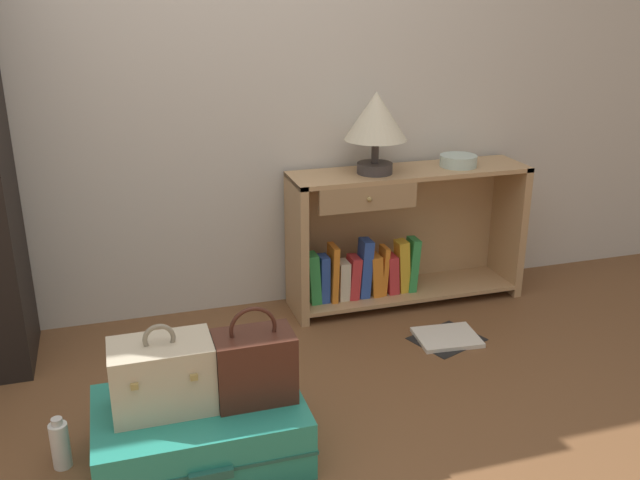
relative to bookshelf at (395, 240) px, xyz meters
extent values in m
cube|color=beige|center=(-0.93, 0.22, 0.97)|extent=(6.40, 0.10, 2.60)
cube|color=tan|center=(-0.52, -0.02, 0.02)|extent=(0.04, 0.31, 0.70)
cube|color=tan|center=(0.64, -0.02, 0.02)|extent=(0.04, 0.31, 0.70)
cube|color=tan|center=(0.06, -0.02, 0.35)|extent=(1.20, 0.31, 0.02)
cube|color=tan|center=(0.06, -0.02, -0.28)|extent=(1.12, 0.31, 0.02)
cube|color=tan|center=(0.06, 0.13, 0.02)|extent=(1.12, 0.01, 0.68)
cube|color=#A68259|center=(-0.21, -0.16, 0.28)|extent=(0.48, 0.02, 0.12)
sphere|color=#9E844C|center=(-0.21, -0.17, 0.28)|extent=(0.02, 0.02, 0.02)
cube|color=green|center=(-0.44, -0.04, -0.14)|extent=(0.07, 0.09, 0.26)
cube|color=#2D51B2|center=(-0.39, -0.04, -0.15)|extent=(0.05, 0.09, 0.24)
cube|color=orange|center=(-0.34, -0.04, -0.12)|extent=(0.04, 0.12, 0.29)
cube|color=beige|center=(-0.29, -0.04, -0.17)|extent=(0.05, 0.10, 0.20)
cube|color=red|center=(-0.24, -0.04, -0.16)|extent=(0.06, 0.10, 0.22)
cube|color=#2D51B2|center=(-0.18, -0.04, -0.12)|extent=(0.07, 0.10, 0.30)
cube|color=orange|center=(-0.12, -0.04, -0.16)|extent=(0.07, 0.11, 0.21)
cube|color=orange|center=(-0.07, -0.04, -0.14)|extent=(0.04, 0.09, 0.25)
cube|color=red|center=(-0.03, -0.04, -0.17)|extent=(0.06, 0.10, 0.20)
cube|color=gold|center=(0.03, -0.04, -0.13)|extent=(0.07, 0.08, 0.27)
cube|color=green|center=(0.08, -0.04, -0.13)|extent=(0.06, 0.10, 0.28)
cylinder|color=#3D3838|center=(-0.13, -0.03, 0.39)|extent=(0.17, 0.17, 0.05)
cylinder|color=#3D3838|center=(-0.13, -0.03, 0.47)|extent=(0.04, 0.04, 0.11)
cone|color=beige|center=(-0.13, -0.03, 0.64)|extent=(0.30, 0.30, 0.22)
cylinder|color=silver|center=(0.32, -0.02, 0.39)|extent=(0.18, 0.18, 0.06)
cube|color=teal|center=(-1.14, -1.01, -0.23)|extent=(0.70, 0.46, 0.21)
cube|color=#235E52|center=(-1.14, -1.01, -0.23)|extent=(0.71, 0.47, 0.01)
cube|color=#235E52|center=(-1.14, -1.25, -0.23)|extent=(0.14, 0.02, 0.03)
cube|color=beige|center=(-1.24, -0.99, 0.00)|extent=(0.33, 0.21, 0.24)
torus|color=gray|center=(-1.24, -0.99, 0.14)|extent=(0.11, 0.02, 0.11)
cube|color=tan|center=(-1.34, -1.10, 0.04)|extent=(0.02, 0.01, 0.02)
cube|color=tan|center=(-1.15, -1.10, 0.04)|extent=(0.02, 0.01, 0.02)
cube|color=#472319|center=(-0.94, -1.02, 0.00)|extent=(0.27, 0.17, 0.24)
torus|color=#472319|center=(-0.94, -1.02, 0.14)|extent=(0.16, 0.01, 0.16)
cylinder|color=white|center=(-1.60, -0.92, -0.25)|extent=(0.06, 0.06, 0.17)
cylinder|color=silver|center=(-1.60, -0.92, -0.16)|extent=(0.04, 0.04, 0.02)
cube|color=white|center=(0.07, -0.48, -0.32)|extent=(0.30, 0.25, 0.02)
cube|color=black|center=(0.07, -0.48, -0.33)|extent=(0.36, 0.33, 0.01)
camera|label=1|loc=(-1.34, -3.07, 1.22)|focal=39.37mm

